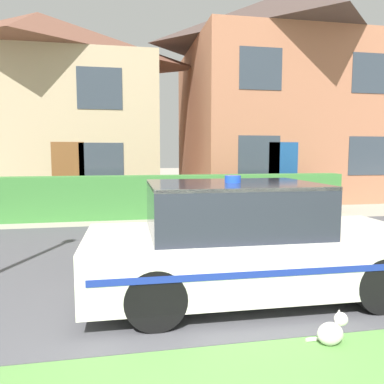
{
  "coord_description": "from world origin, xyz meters",
  "views": [
    {
      "loc": [
        -0.56,
        -2.36,
        1.77
      ],
      "look_at": [
        0.69,
        4.31,
        1.05
      ],
      "focal_mm": 35.0,
      "sensor_mm": 36.0,
      "label": 1
    }
  ],
  "objects_px": {
    "house_left": "(41,106)",
    "house_right": "(275,96)",
    "police_car": "(246,243)",
    "cat": "(332,331)"
  },
  "relations": [
    {
      "from": "cat",
      "to": "house_right",
      "type": "distance_m",
      "value": 13.16
    },
    {
      "from": "cat",
      "to": "house_left",
      "type": "relative_size",
      "value": 0.04
    },
    {
      "from": "cat",
      "to": "police_car",
      "type": "bearing_deg",
      "value": 106.6
    },
    {
      "from": "house_right",
      "to": "police_car",
      "type": "bearing_deg",
      "value": -114.41
    },
    {
      "from": "house_left",
      "to": "house_right",
      "type": "bearing_deg",
      "value": -2.37
    },
    {
      "from": "police_car",
      "to": "cat",
      "type": "distance_m",
      "value": 1.43
    },
    {
      "from": "police_car",
      "to": "house_left",
      "type": "height_order",
      "value": "house_left"
    },
    {
      "from": "cat",
      "to": "house_right",
      "type": "xyz_separation_m",
      "value": [
        4.36,
        11.77,
        3.96
      ]
    },
    {
      "from": "police_car",
      "to": "cat",
      "type": "bearing_deg",
      "value": -70.99
    },
    {
      "from": "house_right",
      "to": "cat",
      "type": "bearing_deg",
      "value": -110.33
    }
  ]
}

